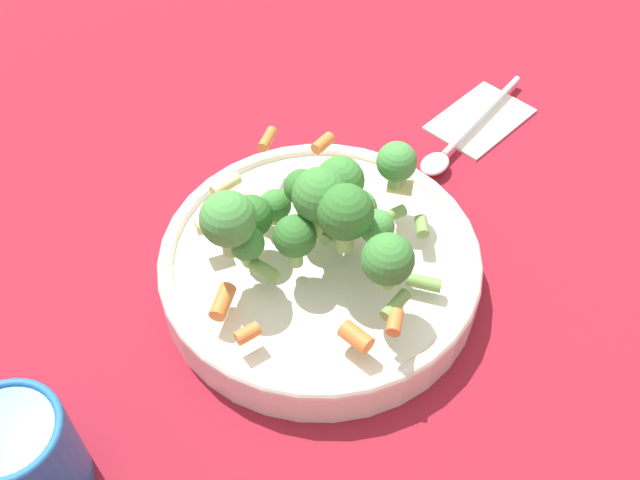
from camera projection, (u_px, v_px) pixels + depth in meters
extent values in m
plane|color=maroon|center=(320.00, 281.00, 0.67)|extent=(3.00, 3.00, 0.00)
cylinder|color=silver|center=(320.00, 268.00, 0.66)|extent=(0.28, 0.28, 0.04)
torus|color=silver|center=(320.00, 256.00, 0.64)|extent=(0.28, 0.28, 0.01)
cylinder|color=#8CB766|center=(276.00, 218.00, 0.66)|extent=(0.01, 0.01, 0.01)
sphere|color=#3D8438|center=(275.00, 205.00, 0.64)|extent=(0.03, 0.03, 0.03)
cylinder|color=#8CB766|center=(296.00, 256.00, 0.61)|extent=(0.01, 0.01, 0.02)
sphere|color=#33722D|center=(295.00, 236.00, 0.59)|extent=(0.04, 0.04, 0.04)
cylinder|color=#8CB766|center=(248.00, 258.00, 0.60)|extent=(0.01, 0.01, 0.01)
sphere|color=#3D8438|center=(247.00, 243.00, 0.59)|extent=(0.03, 0.03, 0.03)
cylinder|color=#8CB766|center=(375.00, 241.00, 0.61)|extent=(0.01, 0.01, 0.01)
sphere|color=#479342|center=(377.00, 227.00, 0.60)|extent=(0.03, 0.03, 0.03)
cylinder|color=#8CB766|center=(395.00, 180.00, 0.64)|extent=(0.01, 0.01, 0.01)
sphere|color=#479342|center=(397.00, 162.00, 0.63)|extent=(0.03, 0.03, 0.03)
cylinder|color=#8CB766|center=(316.00, 227.00, 0.61)|extent=(0.02, 0.02, 0.02)
sphere|color=#3D8438|center=(316.00, 200.00, 0.58)|extent=(0.05, 0.05, 0.05)
cylinder|color=#8CB766|center=(386.00, 279.00, 0.58)|extent=(0.01, 0.01, 0.01)
sphere|color=#3D8438|center=(388.00, 259.00, 0.56)|extent=(0.04, 0.04, 0.04)
cylinder|color=#8CB766|center=(344.00, 237.00, 0.59)|extent=(0.02, 0.02, 0.02)
sphere|color=#33722D|center=(345.00, 212.00, 0.57)|extent=(0.04, 0.04, 0.04)
cylinder|color=#8CB766|center=(354.00, 224.00, 0.63)|extent=(0.01, 0.01, 0.01)
sphere|color=#479342|center=(355.00, 206.00, 0.61)|extent=(0.03, 0.03, 0.03)
cylinder|color=#8CB766|center=(253.00, 235.00, 0.63)|extent=(0.01, 0.01, 0.02)
sphere|color=#33722D|center=(251.00, 216.00, 0.61)|extent=(0.04, 0.04, 0.04)
cylinder|color=#8CB766|center=(339.00, 202.00, 0.65)|extent=(0.01, 0.01, 0.02)
sphere|color=#3D8438|center=(340.00, 181.00, 0.63)|extent=(0.04, 0.04, 0.04)
cylinder|color=#8CB766|center=(302.00, 205.00, 0.63)|extent=(0.01, 0.01, 0.02)
sphere|color=#33722D|center=(302.00, 187.00, 0.62)|extent=(0.03, 0.03, 0.03)
cylinder|color=#8CB766|center=(231.00, 243.00, 0.59)|extent=(0.02, 0.02, 0.02)
sphere|color=#479342|center=(228.00, 219.00, 0.57)|extent=(0.04, 0.04, 0.04)
cylinder|color=beige|center=(400.00, 187.00, 0.65)|extent=(0.03, 0.02, 0.01)
cylinder|color=#729E4C|center=(390.00, 255.00, 0.61)|extent=(0.02, 0.03, 0.01)
cylinder|color=beige|center=(226.00, 185.00, 0.64)|extent=(0.03, 0.02, 0.01)
cylinder|color=orange|center=(248.00, 221.00, 0.62)|extent=(0.03, 0.03, 0.01)
cylinder|color=#729E4C|center=(265.00, 270.00, 0.60)|extent=(0.02, 0.03, 0.01)
cylinder|color=#729E4C|center=(424.00, 283.00, 0.61)|extent=(0.03, 0.02, 0.01)
cylinder|color=#729E4C|center=(395.00, 305.00, 0.56)|extent=(0.03, 0.02, 0.01)
cylinder|color=#729E4C|center=(422.00, 227.00, 0.63)|extent=(0.02, 0.02, 0.01)
cylinder|color=orange|center=(352.00, 176.00, 0.67)|extent=(0.02, 0.02, 0.01)
cylinder|color=orange|center=(268.00, 139.00, 0.67)|extent=(0.02, 0.03, 0.01)
cylinder|color=orange|center=(395.00, 322.00, 0.55)|extent=(0.02, 0.02, 0.01)
cylinder|color=orange|center=(247.00, 334.00, 0.57)|extent=(0.02, 0.02, 0.01)
cylinder|color=#729E4C|center=(333.00, 227.00, 0.62)|extent=(0.03, 0.03, 0.01)
cylinder|color=beige|center=(323.00, 190.00, 0.67)|extent=(0.01, 0.02, 0.01)
cylinder|color=#729E4C|center=(394.00, 214.00, 0.64)|extent=(0.02, 0.02, 0.01)
cylinder|color=beige|center=(207.00, 225.00, 0.62)|extent=(0.02, 0.02, 0.01)
cylinder|color=beige|center=(257.00, 202.00, 0.65)|extent=(0.03, 0.03, 0.01)
cylinder|color=orange|center=(323.00, 143.00, 0.69)|extent=(0.02, 0.02, 0.01)
cylinder|color=orange|center=(228.00, 208.00, 0.63)|extent=(0.02, 0.02, 0.01)
cylinder|color=beige|center=(303.00, 189.00, 0.63)|extent=(0.03, 0.02, 0.01)
cylinder|color=orange|center=(351.00, 338.00, 0.56)|extent=(0.03, 0.03, 0.01)
cylinder|color=orange|center=(223.00, 302.00, 0.59)|extent=(0.03, 0.03, 0.01)
cylinder|color=#2366B2|center=(24.00, 459.00, 0.52)|extent=(0.08, 0.08, 0.08)
torus|color=#2366B2|center=(4.00, 431.00, 0.48)|extent=(0.08, 0.08, 0.01)
cube|color=white|center=(480.00, 118.00, 0.81)|extent=(0.13, 0.12, 0.01)
cylinder|color=silver|center=(483.00, 115.00, 0.80)|extent=(0.13, 0.10, 0.01)
ellipsoid|color=silver|center=(435.00, 164.00, 0.75)|extent=(0.04, 0.04, 0.01)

